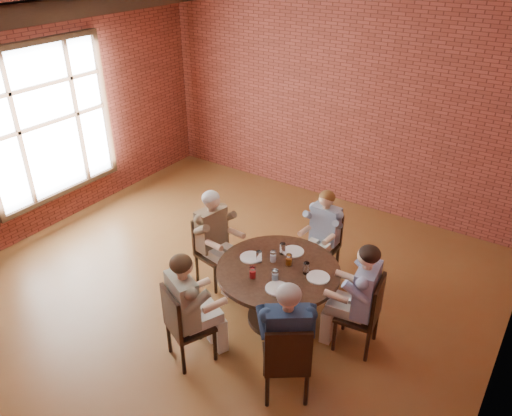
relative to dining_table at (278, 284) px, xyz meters
The scene contains 29 objects.
floor 1.08m from the dining_table, 163.85° to the right, with size 7.00×7.00×0.00m, color brown.
ceiling 3.02m from the dining_table, 163.85° to the right, with size 7.00×7.00×0.00m, color silver.
wall_back 3.56m from the dining_table, 105.53° to the left, with size 7.00×7.00×0.00m, color brown.
wall_left 4.32m from the dining_table, behind, with size 7.00×7.00×0.00m, color brown.
ceiling_beam 4.34m from the dining_table, behind, with size 0.22×6.90×0.26m, color black.
window 4.23m from the dining_table, behind, with size 0.10×2.16×2.36m.
dining_table is the anchor object (origin of this frame).
chair_a 1.04m from the dining_table, ahead, with size 0.48×0.48×0.94m.
diner_a 0.97m from the dining_table, ahead, with size 0.53×0.65×1.34m, color #425CAC, non-canonical shape.
chair_b 1.17m from the dining_table, 89.23° to the left, with size 0.40×0.40×0.90m.
diner_b 1.10m from the dining_table, 89.23° to the left, with size 0.48×0.59×1.26m, color #8491A8, non-canonical shape.
chair_c 1.17m from the dining_table, 169.74° to the left, with size 0.49×0.49×0.94m.
diner_c 1.09m from the dining_table, 169.74° to the left, with size 0.53×0.65×1.33m, color brown, non-canonical shape.
chair_d 1.21m from the dining_table, 114.44° to the right, with size 0.57×0.57×0.95m.
diner_d 1.13m from the dining_table, 114.44° to the right, with size 0.54×0.66×1.35m, color #B69B8F, non-canonical shape.
chair_e 1.15m from the dining_table, 54.17° to the right, with size 0.62×0.62×0.96m.
diner_e 1.07m from the dining_table, 54.17° to the right, with size 0.55×0.67×1.37m, color #182844, non-canonical shape.
plate_a 0.52m from the dining_table, 11.90° to the left, with size 0.26×0.26×0.01m, color white.
plate_b 0.45m from the dining_table, 94.03° to the left, with size 0.26×0.26×0.01m, color white.
plate_c 0.44m from the dining_table, behind, with size 0.26×0.26×0.01m, color white.
plate_d 0.44m from the dining_table, 60.46° to the right, with size 0.26×0.26×0.01m, color white.
glass_a 0.43m from the dining_table, 17.53° to the left, with size 0.07×0.07×0.14m, color white.
glass_b 0.32m from the dining_table, 64.59° to the left, with size 0.07×0.07×0.14m, color white.
glass_c 0.42m from the dining_table, 112.55° to the left, with size 0.07×0.07×0.14m, color white.
glass_d 0.33m from the dining_table, 145.76° to the left, with size 0.07×0.07×0.14m, color white.
glass_e 0.39m from the dining_table, behind, with size 0.07×0.07×0.14m, color white.
glass_f 0.45m from the dining_table, 115.94° to the right, with size 0.07×0.07×0.14m, color white.
glass_g 0.37m from the dining_table, 68.00° to the right, with size 0.07×0.07×0.14m, color white.
smartphone 0.53m from the dining_table, 53.90° to the right, with size 0.07×0.13×0.01m, color black.
Camera 1 is at (3.26, -3.73, 4.13)m, focal length 35.00 mm.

